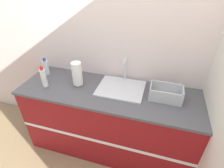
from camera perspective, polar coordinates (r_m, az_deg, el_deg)
name	(u,v)px	position (r m, az deg, el deg)	size (l,w,h in m)	color
ground_plane	(102,165)	(2.39, -3.39, -24.90)	(12.00, 12.00, 0.00)	#937A56
wall_back	(118,46)	(2.03, 1.81, 12.24)	(4.39, 0.06, 2.60)	silver
counter_cabinet	(109,121)	(2.22, -0.98, -11.88)	(2.01, 0.66, 0.91)	maroon
sink	(121,87)	(1.94, 2.98, -1.06)	(0.51, 0.42, 0.30)	silver
paper_towel_roll	(77,74)	(1.98, -11.32, 3.25)	(0.11, 0.11, 0.28)	#4C4C51
dish_rack	(166,94)	(1.87, 17.11, -3.16)	(0.33, 0.20, 0.14)	#B7BABF
bottle_clear	(46,67)	(2.34, -20.79, 5.19)	(0.07, 0.07, 0.22)	silver
bottle_white_spray	(44,78)	(2.08, -21.40, 1.96)	(0.06, 0.06, 0.26)	white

